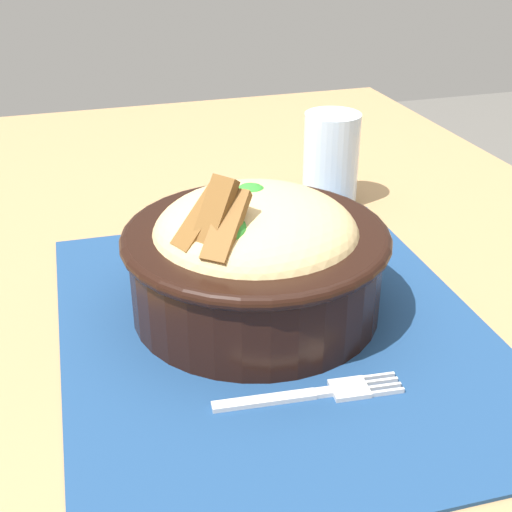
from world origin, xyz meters
name	(u,v)px	position (x,y,z in m)	size (l,w,h in m)	color
table	(249,378)	(0.00, 0.00, 0.67)	(1.32, 0.85, 0.74)	#99754C
placemat	(274,329)	(0.03, 0.01, 0.74)	(0.41, 0.34, 0.00)	navy
bowl	(256,254)	(0.00, 0.01, 0.80)	(0.23, 0.23, 0.13)	black
fork	(318,393)	(0.12, 0.01, 0.75)	(0.03, 0.14, 0.00)	silver
drinking_glass	(331,165)	(-0.20, 0.15, 0.79)	(0.06, 0.06, 0.10)	silver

